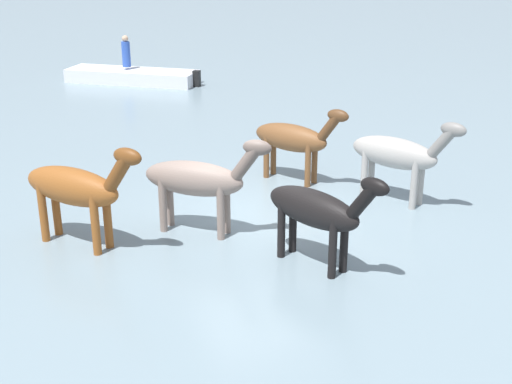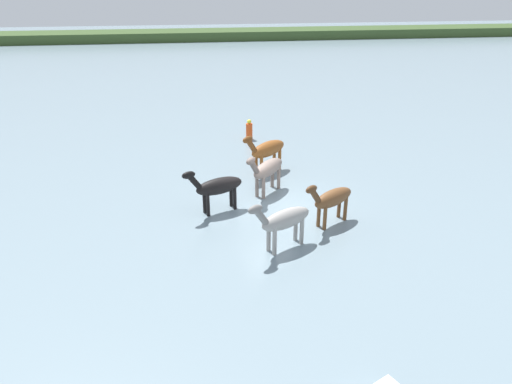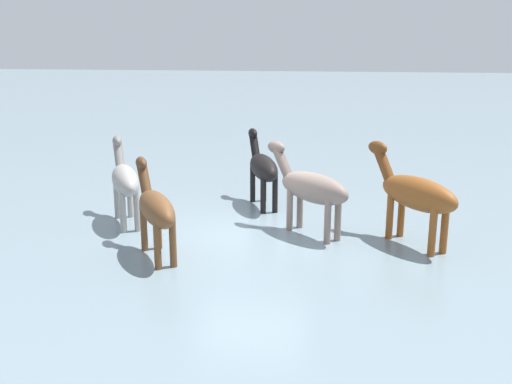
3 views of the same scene
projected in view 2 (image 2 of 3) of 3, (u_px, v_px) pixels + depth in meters
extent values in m
plane|color=gray|center=(276.00, 207.00, 18.96)|extent=(145.59, 145.59, 0.00)
cube|color=#364C25|center=(210.00, 39.00, 66.02)|extent=(131.03, 6.00, 2.40)
ellipsoid|color=#9E9993|center=(286.00, 219.00, 15.74)|extent=(2.01, 1.44, 0.66)
cylinder|color=#9E9993|center=(275.00, 240.00, 15.54)|extent=(0.15, 0.15, 1.09)
cylinder|color=#9E9993|center=(269.00, 236.00, 15.77)|extent=(0.15, 0.15, 1.09)
cylinder|color=#9E9993|center=(302.00, 230.00, 16.17)|extent=(0.15, 0.15, 1.09)
cylinder|color=#9E9993|center=(296.00, 226.00, 16.41)|extent=(0.15, 0.15, 1.09)
cylinder|color=slate|center=(261.00, 216.00, 15.00)|extent=(0.64, 0.49, 0.73)
ellipsoid|color=slate|center=(255.00, 209.00, 14.77)|extent=(0.58, 0.46, 0.29)
ellipsoid|color=brown|center=(333.00, 198.00, 17.32)|extent=(1.89, 1.48, 0.63)
cylinder|color=brown|center=(325.00, 217.00, 17.10)|extent=(0.14, 0.14, 1.04)
cylinder|color=brown|center=(319.00, 214.00, 17.31)|extent=(0.14, 0.14, 1.04)
cylinder|color=brown|center=(345.00, 207.00, 17.76)|extent=(0.14, 0.14, 1.04)
cylinder|color=brown|center=(339.00, 205.00, 17.97)|extent=(0.14, 0.14, 1.04)
cylinder|color=#50311A|center=(315.00, 195.00, 16.56)|extent=(0.60, 0.49, 0.69)
ellipsoid|color=#50311A|center=(311.00, 189.00, 16.32)|extent=(0.55, 0.46, 0.28)
ellipsoid|color=gray|center=(268.00, 168.00, 19.75)|extent=(1.77, 1.88, 0.67)
cylinder|color=gray|center=(263.00, 186.00, 19.45)|extent=(0.15, 0.15, 1.10)
cylinder|color=gray|center=(257.00, 184.00, 19.61)|extent=(0.15, 0.15, 1.10)
cylinder|color=gray|center=(279.00, 177.00, 20.35)|extent=(0.15, 0.15, 1.10)
cylinder|color=gray|center=(272.00, 175.00, 20.51)|extent=(0.15, 0.15, 1.10)
cylinder|color=#63544C|center=(254.00, 166.00, 18.76)|extent=(0.58, 0.61, 0.74)
ellipsoid|color=#63544C|center=(251.00, 161.00, 18.48)|extent=(0.54, 0.56, 0.29)
ellipsoid|color=black|center=(219.00, 186.00, 18.21)|extent=(2.00, 1.26, 0.65)
cylinder|color=black|center=(208.00, 203.00, 18.05)|extent=(0.14, 0.14, 1.06)
cylinder|color=black|center=(204.00, 200.00, 18.30)|extent=(0.14, 0.14, 1.06)
cylinder|color=black|center=(235.00, 197.00, 18.58)|extent=(0.14, 0.14, 1.06)
cylinder|color=black|center=(231.00, 194.00, 18.82)|extent=(0.14, 0.14, 1.06)
cylinder|color=black|center=(194.00, 181.00, 17.57)|extent=(0.63, 0.43, 0.71)
ellipsoid|color=black|center=(189.00, 175.00, 17.35)|extent=(0.57, 0.41, 0.28)
ellipsoid|color=brown|center=(268.00, 149.00, 21.76)|extent=(2.02, 1.78, 0.70)
cylinder|color=brown|center=(261.00, 165.00, 21.48)|extent=(0.15, 0.15, 1.15)
cylinder|color=brown|center=(256.00, 163.00, 21.69)|extent=(0.15, 0.15, 1.15)
cylinder|color=brown|center=(280.00, 158.00, 22.31)|extent=(0.15, 0.15, 1.15)
cylinder|color=brown|center=(274.00, 156.00, 22.52)|extent=(0.15, 0.15, 1.15)
cylinder|color=brown|center=(251.00, 145.00, 20.84)|extent=(0.65, 0.59, 0.77)
ellipsoid|color=brown|center=(248.00, 140.00, 20.56)|extent=(0.60, 0.55, 0.31)
cylinder|color=#E54C19|center=(249.00, 131.00, 26.44)|extent=(0.36, 0.36, 0.90)
sphere|color=yellow|center=(249.00, 122.00, 26.20)|extent=(0.24, 0.24, 0.24)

